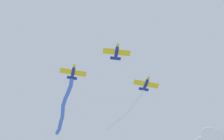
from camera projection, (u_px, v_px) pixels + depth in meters
airplane_lead at (117, 52)px, 78.89m from camera, size 6.05×4.70×1.53m
airplane_left_wing at (146, 84)px, 84.72m from camera, size 6.16×4.73×1.53m
smoke_trail_left_wing at (126, 112)px, 92.77m from camera, size 2.93×19.77×3.87m
airplane_right_wing at (73, 72)px, 82.87m from camera, size 6.14×4.73×1.53m
smoke_trail_right_wing at (64, 108)px, 91.00m from camera, size 7.66×20.74×2.41m
cloud_west at (212, 138)px, 114.96m from camera, size 11.64×11.83×3.95m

